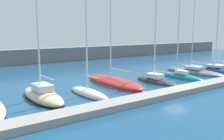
# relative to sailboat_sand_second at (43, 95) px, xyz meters

# --- Properties ---
(ground_plane) EXTENTS (120.00, 120.00, 0.00)m
(ground_plane) POSITION_rel_sailboat_sand_second_xyz_m (13.96, -4.36, -0.44)
(ground_plane) COLOR navy
(dock_pier) EXTENTS (43.90, 1.91, 0.58)m
(dock_pier) POSITION_rel_sailboat_sand_second_xyz_m (13.96, -6.01, -0.15)
(dock_pier) COLOR gray
(dock_pier) RESTS_ON ground_plane
(breakwater_seawall) EXTENTS (108.00, 3.28, 2.98)m
(breakwater_seawall) POSITION_rel_sailboat_sand_second_xyz_m (13.96, 26.68, 1.05)
(breakwater_seawall) COLOR slate
(breakwater_seawall) RESTS_ON ground_plane
(sailboat_sand_second) EXTENTS (2.85, 7.77, 12.83)m
(sailboat_sand_second) POSITION_rel_sailboat_sand_second_xyz_m (0.00, 0.00, 0.00)
(sailboat_sand_second) COLOR beige
(sailboat_sand_second) RESTS_ON ground_plane
(sailboat_ivory_third) EXTENTS (2.03, 6.35, 13.46)m
(sailboat_ivory_third) POSITION_rel_sailboat_sand_second_xyz_m (4.29, -1.25, -0.06)
(sailboat_ivory_third) COLOR silver
(sailboat_ivory_third) RESTS_ON ground_plane
(sailboat_red_fourth) EXTENTS (3.23, 10.47, 18.64)m
(sailboat_red_fourth) POSITION_rel_sailboat_sand_second_xyz_m (9.28, 1.39, -0.04)
(sailboat_red_fourth) COLOR #B72D28
(sailboat_red_fourth) RESTS_ON ground_plane
(sailboat_charcoal_fifth) EXTENTS (2.29, 6.65, 14.14)m
(sailboat_charcoal_fifth) POSITION_rel_sailboat_sand_second_xyz_m (14.19, -0.93, -0.01)
(sailboat_charcoal_fifth) COLOR #2D2D33
(sailboat_charcoal_fifth) RESTS_ON ground_plane
(sailboat_teal_sixth) EXTENTS (2.01, 7.07, 12.52)m
(sailboat_teal_sixth) POSITION_rel_sailboat_sand_second_xyz_m (19.15, -0.88, -0.22)
(sailboat_teal_sixth) COLOR #19707F
(sailboat_teal_sixth) RESTS_ON ground_plane
(sailboat_slate_seventh) EXTENTS (3.63, 10.00, 15.61)m
(sailboat_slate_seventh) POSITION_rel_sailboat_sand_second_xyz_m (23.88, 0.48, -0.15)
(sailboat_slate_seventh) COLOR slate
(sailboat_slate_seventh) RESTS_ON ground_plane
(sailboat_navy_eighth) EXTENTS (3.17, 8.25, 14.32)m
(sailboat_navy_eighth) POSITION_rel_sailboat_sand_second_xyz_m (28.81, -0.14, -0.25)
(sailboat_navy_eighth) COLOR navy
(sailboat_navy_eighth) RESTS_ON ground_plane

